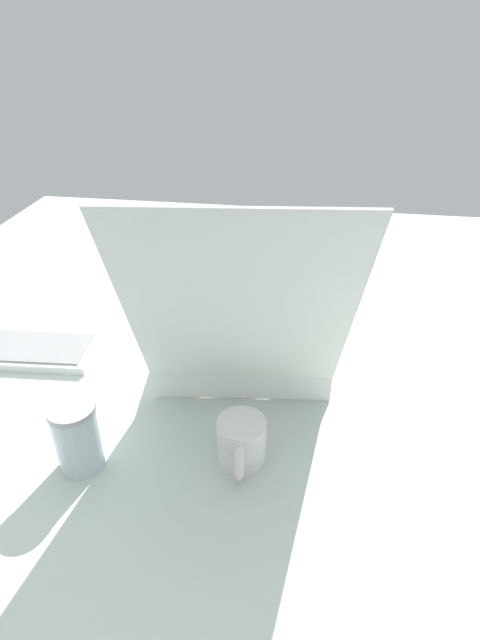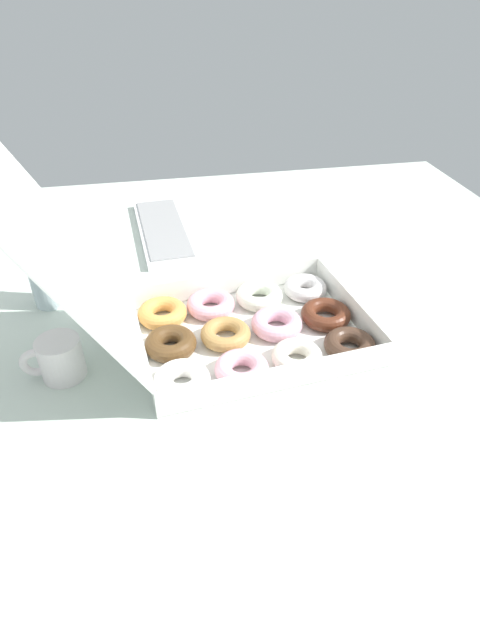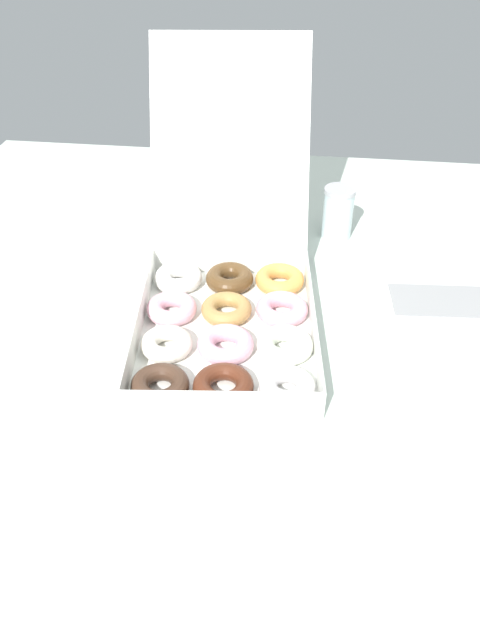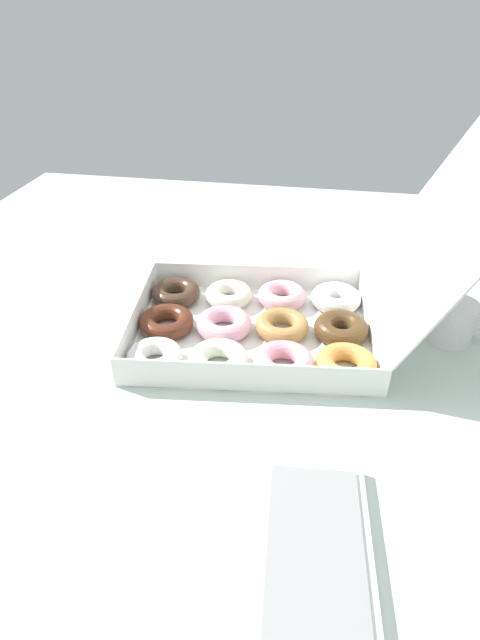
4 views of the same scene
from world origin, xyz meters
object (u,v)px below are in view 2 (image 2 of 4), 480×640
coffee_mug (59,358)px  glass_jar (46,279)px  donut_box (234,322)px  keyboard (164,230)px

coffee_mug → glass_jar: (25.76, 4.70, 2.13)cm
donut_box → keyboard: 52.77cm
keyboard → glass_jar: 41.14cm
keyboard → glass_jar: bearing=137.8°
coffee_mug → keyboard: bearing=-22.1°
coffee_mug → donut_box: bearing=-82.4°
coffee_mug → glass_jar: 26.27cm
keyboard → glass_jar: size_ratio=3.35×
keyboard → coffee_mug: (-55.98, 22.72, 3.09)cm
donut_box → glass_jar: 43.84cm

